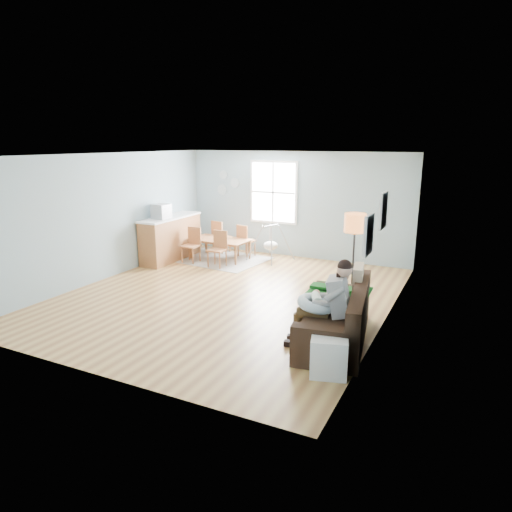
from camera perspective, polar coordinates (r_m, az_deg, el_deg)
The scene contains 22 objects.
room at distance 8.53m, azimuth -3.63°, elevation 10.65°, with size 8.40×9.40×3.90m.
window at distance 11.95m, azimuth 2.21°, elevation 7.96°, with size 1.32×0.08×1.62m.
pictures at distance 6.56m, azimuth 14.78°, elevation 4.13°, with size 0.05×1.34×0.74m.
wall_plates at distance 12.57m, azimuth -3.70°, elevation 9.07°, with size 0.67×0.02×0.66m.
sofa at distance 7.04m, azimuth 10.25°, elevation -8.08°, with size 1.23×2.23×0.85m.
green_throw at distance 7.62m, azimuth 10.35°, elevation -4.41°, with size 0.96×0.82×0.04m, color #125112.
beige_pillow at distance 7.38m, azimuth 12.62°, elevation -3.17°, with size 0.15×0.52×0.52m, color #C1AE93.
father at distance 6.63m, azimuth 8.93°, elevation -5.55°, with size 0.98×0.52×1.35m.
nursing_pillow at distance 6.67m, azimuth 7.57°, elevation -5.91°, with size 0.56×0.56×0.15m, color #C9E5FB.
infant at distance 6.67m, azimuth 7.58°, elevation -5.15°, with size 0.25×0.38×0.14m.
toddler at distance 7.09m, azimuth 9.97°, elevation -4.25°, with size 0.57×0.33×0.87m.
floor_lamp at distance 7.81m, azimuth 12.24°, elevation 2.98°, with size 0.36×0.36×1.77m.
storage_cube at distance 6.07m, azimuth 9.03°, elevation -12.23°, with size 0.56×0.52×0.52m.
rug at distance 11.72m, azimuth -4.56°, elevation -0.37°, with size 2.26×1.72×0.01m, color #9A958C.
dining_table at distance 11.66m, azimuth -4.58°, elevation 0.85°, with size 1.50×0.84×0.53m, color brown.
chair_sw at distance 11.44m, azimuth -7.95°, elevation 1.66°, with size 0.40×0.40×0.87m.
chair_se at distance 10.94m, azimuth -4.71°, elevation 1.17°, with size 0.40×0.40×0.87m.
chair_nw at distance 12.29m, azimuth -4.58°, elevation 2.65°, with size 0.47×0.47×0.88m.
chair_ne at distance 11.83m, azimuth -1.43°, elevation 2.15°, with size 0.47×0.47×0.85m.
counter at distance 11.76m, azimuth -10.58°, elevation 2.25°, with size 0.61×1.99×1.11m.
monitor at distance 11.33m, azimuth -11.79°, elevation 5.48°, with size 0.41×0.39×0.36m.
baby_swing at distance 11.48m, azimuth 1.84°, elevation 1.40°, with size 1.11×1.12×0.90m.
Camera 1 is at (4.22, -7.39, 2.94)m, focal length 32.00 mm.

